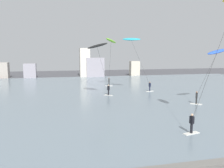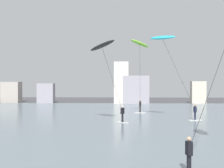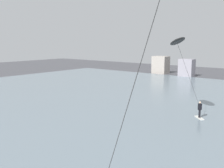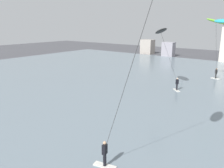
{
  "view_description": "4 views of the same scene",
  "coord_description": "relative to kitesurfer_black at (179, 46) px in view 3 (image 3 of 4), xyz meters",
  "views": [
    {
      "loc": [
        -5.72,
        -6.39,
        6.57
      ],
      "look_at": [
        -1.02,
        14.41,
        3.69
      ],
      "focal_mm": 37.46,
      "sensor_mm": 36.0,
      "label": 1
    },
    {
      "loc": [
        1.69,
        -4.7,
        4.16
      ],
      "look_at": [
        0.86,
        16.35,
        3.98
      ],
      "focal_mm": 53.2,
      "sensor_mm": 36.0,
      "label": 2
    },
    {
      "loc": [
        11.24,
        2.44,
        7.56
      ],
      "look_at": [
        0.46,
        15.54,
        4.87
      ],
      "focal_mm": 43.82,
      "sensor_mm": 36.0,
      "label": 3
    },
    {
      "loc": [
        12.11,
        0.77,
        8.31
      ],
      "look_at": [
        -0.77,
        17.2,
        2.78
      ],
      "focal_mm": 36.43,
      "sensor_mm": 36.0,
      "label": 4
    }
  ],
  "objects": [
    {
      "name": "kitesurfer_black",
      "position": [
        0.0,
        0.0,
        0.0
      ],
      "size": [
        4.19,
        3.99,
        8.02
      ],
      "color": "silver",
      "rests_on": "water_bay"
    },
    {
      "name": "water_bay",
      "position": [
        0.34,
        3.95,
        -6.98
      ],
      "size": [
        84.0,
        52.0,
        0.1
      ],
      "primitive_type": "cube",
      "color": "slate",
      "rests_on": "ground"
    }
  ]
}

